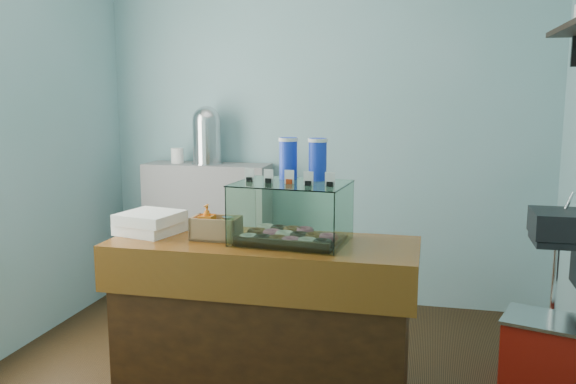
% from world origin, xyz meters
% --- Properties ---
extents(ground, '(3.50, 3.50, 0.00)m').
position_xyz_m(ground, '(0.00, 0.00, 0.00)').
color(ground, black).
rests_on(ground, ground).
extents(room_shell, '(3.54, 3.04, 2.82)m').
position_xyz_m(room_shell, '(0.03, 0.01, 1.71)').
color(room_shell, '#7AB0B2').
rests_on(room_shell, ground).
extents(counter, '(1.60, 0.60, 0.90)m').
position_xyz_m(counter, '(0.00, -0.25, 0.46)').
color(counter, '#43220D').
rests_on(counter, ground).
extents(back_shelf, '(1.00, 0.32, 1.10)m').
position_xyz_m(back_shelf, '(-0.90, 1.32, 0.55)').
color(back_shelf, gray).
rests_on(back_shelf, ground).
extents(display_case, '(0.60, 0.47, 0.53)m').
position_xyz_m(display_case, '(0.15, -0.21, 1.06)').
color(display_case, black).
rests_on(display_case, counter).
extents(condiment_crate, '(0.25, 0.15, 0.18)m').
position_xyz_m(condiment_crate, '(-0.26, -0.27, 0.97)').
color(condiment_crate, '#A57952').
rests_on(condiment_crate, counter).
extents(pastry_boxes, '(0.36, 0.36, 0.12)m').
position_xyz_m(pastry_boxes, '(-0.65, -0.22, 0.96)').
color(pastry_boxes, white).
rests_on(pastry_boxes, counter).
extents(coffee_urn, '(0.25, 0.25, 0.46)m').
position_xyz_m(coffee_urn, '(-0.89, 1.31, 1.34)').
color(coffee_urn, silver).
rests_on(coffee_urn, back_shelf).
extents(red_cooler, '(0.56, 0.48, 0.41)m').
position_xyz_m(red_cooler, '(1.51, 0.27, 0.21)').
color(red_cooler, '#B41A0E').
rests_on(red_cooler, ground).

